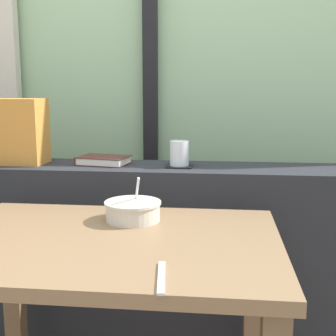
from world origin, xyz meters
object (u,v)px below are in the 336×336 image
object	(u,v)px
throw_pillow	(5,131)
fork_utensil	(161,277)
soup_bowl	(133,211)
closed_book	(103,160)
coaster_square	(179,166)
juice_glass	(179,154)
breakfast_table	(110,280)

from	to	relation	value
throw_pillow	fork_utensil	bearing A→B (deg)	-48.16
soup_bowl	closed_book	bearing A→B (deg)	115.70
fork_utensil	coaster_square	bearing A→B (deg)	86.05
coaster_square	closed_book	bearing A→B (deg)	174.83
coaster_square	fork_utensil	bearing A→B (deg)	-87.78
fork_utensil	soup_bowl	bearing A→B (deg)	102.30
coaster_square	juice_glass	bearing A→B (deg)	0.00
breakfast_table	soup_bowl	xyz separation A→B (m)	(0.04, 0.17, 0.16)
breakfast_table	coaster_square	xyz separation A→B (m)	(0.15, 0.55, 0.23)
juice_glass	closed_book	size ratio (longest dim) A/B	0.45
breakfast_table	closed_book	bearing A→B (deg)	105.45
closed_book	fork_utensil	size ratio (longest dim) A/B	1.27
fork_utensil	throw_pillow	bearing A→B (deg)	125.67
breakfast_table	coaster_square	distance (m)	0.62
closed_book	coaster_square	bearing A→B (deg)	-5.17
soup_bowl	juice_glass	bearing A→B (deg)	73.64
closed_book	soup_bowl	size ratio (longest dim) A/B	1.22
breakfast_table	juice_glass	bearing A→B (deg)	75.03
coaster_square	juice_glass	xyz separation A→B (m)	(0.00, 0.00, 0.05)
coaster_square	soup_bowl	bearing A→B (deg)	-106.36
breakfast_table	closed_book	world-z (taller)	closed_book
breakfast_table	soup_bowl	world-z (taller)	soup_bowl
coaster_square	breakfast_table	bearing A→B (deg)	-104.97
juice_glass	breakfast_table	bearing A→B (deg)	-104.97
coaster_square	closed_book	world-z (taller)	closed_book
throw_pillow	juice_glass	bearing A→B (deg)	-0.71
soup_bowl	fork_utensil	world-z (taller)	soup_bowl
juice_glass	fork_utensil	distance (m)	0.83
breakfast_table	throw_pillow	bearing A→B (deg)	134.56
throw_pillow	fork_utensil	distance (m)	1.12
soup_bowl	coaster_square	bearing A→B (deg)	73.64
breakfast_table	fork_utensil	bearing A→B (deg)	-55.01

